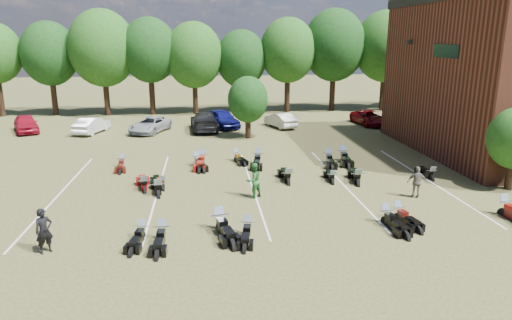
{
  "coord_description": "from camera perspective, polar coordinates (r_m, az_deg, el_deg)",
  "views": [
    {
      "loc": [
        -5.46,
        -20.37,
        7.73
      ],
      "look_at": [
        -2.67,
        4.0,
        1.2
      ],
      "focal_mm": 32.0,
      "sensor_mm": 36.0,
      "label": 1
    }
  ],
  "objects": [
    {
      "name": "motorcycle_15",
      "position": [
        29.16,
        -6.71,
        -0.57
      ],
      "size": [
        1.05,
        2.6,
        1.41
      ],
      "primitive_type": null,
      "rotation": [
        0.0,
        0.0,
        -0.1
      ],
      "color": "maroon",
      "rests_on": "ground"
    },
    {
      "name": "motorcycle_16",
      "position": [
        28.9,
        -7.38,
        -0.74
      ],
      "size": [
        1.23,
        2.36,
        1.25
      ],
      "primitive_type": null,
      "rotation": [
        0.0,
        0.0,
        0.24
      ],
      "color": "black",
      "rests_on": "ground"
    },
    {
      "name": "person_black",
      "position": [
        18.75,
        -24.98,
        -8.04
      ],
      "size": [
        0.75,
        0.71,
        1.73
      ],
      "primitive_type": "imported",
      "rotation": [
        0.0,
        0.0,
        0.66
      ],
      "color": "black",
      "rests_on": "ground"
    },
    {
      "name": "motorcycle_2",
      "position": [
        19.04,
        -14.01,
        -9.53
      ],
      "size": [
        0.93,
        2.07,
        1.11
      ],
      "primitive_type": null,
      "rotation": [
        0.0,
        0.0,
        -0.15
      ],
      "color": "black",
      "rests_on": "ground"
    },
    {
      "name": "motorcycle_8",
      "position": [
        24.69,
        -11.64,
        -3.66
      ],
      "size": [
        1.29,
        2.17,
        1.15
      ],
      "primitive_type": null,
      "rotation": [
        0.0,
        0.0,
        3.47
      ],
      "color": "black",
      "rests_on": "ground"
    },
    {
      "name": "person_grey",
      "position": [
        24.15,
        19.49,
        -2.63
      ],
      "size": [
        1.02,
        0.63,
        1.62
      ],
      "primitive_type": "imported",
      "rotation": [
        0.0,
        0.0,
        2.88
      ],
      "color": "#605C52",
      "rests_on": "ground"
    },
    {
      "name": "motorcycle_17",
      "position": [
        29.87,
        -2.47,
        -0.11
      ],
      "size": [
        1.15,
        2.09,
        1.11
      ],
      "primitive_type": null,
      "rotation": [
        0.0,
        0.0,
        0.27
      ],
      "color": "black",
      "rests_on": "ground"
    },
    {
      "name": "young_tree_midfield",
      "position": [
        36.34,
        -1.02,
        7.57
      ],
      "size": [
        3.2,
        3.2,
        4.7
      ],
      "color": "black",
      "rests_on": "ground"
    },
    {
      "name": "motorcycle_7",
      "position": [
        24.5,
        -13.72,
        -3.93
      ],
      "size": [
        1.18,
        2.43,
        1.3
      ],
      "primitive_type": null,
      "rotation": [
        0.0,
        0.0,
        3.34
      ],
      "color": "maroon",
      "rests_on": "ground"
    },
    {
      "name": "motorcycle_5",
      "position": [
        21.26,
        17.31,
        -7.13
      ],
      "size": [
        0.99,
        2.17,
        1.16
      ],
      "primitive_type": null,
      "rotation": [
        0.0,
        0.0,
        0.16
      ],
      "color": "black",
      "rests_on": "ground"
    },
    {
      "name": "motorcycle_0",
      "position": [
        18.73,
        -11.59,
        -9.8
      ],
      "size": [
        0.77,
        2.17,
        1.19
      ],
      "primitive_type": null,
      "rotation": [
        0.0,
        0.0,
        -0.04
      ],
      "color": "black",
      "rests_on": "ground"
    },
    {
      "name": "car_6",
      "position": [
        43.71,
        13.98,
        5.15
      ],
      "size": [
        2.63,
        4.9,
        1.31
      ],
      "primitive_type": "imported",
      "rotation": [
        0.0,
        0.0,
        0.1
      ],
      "color": "#60050B",
      "rests_on": "ground"
    },
    {
      "name": "car_4",
      "position": [
        41.23,
        -4.27,
        5.19
      ],
      "size": [
        3.5,
        5.07,
        1.6
      ],
      "primitive_type": "imported",
      "rotation": [
        0.0,
        0.0,
        0.38
      ],
      "color": "#0C0E5A",
      "rests_on": "ground"
    },
    {
      "name": "motorcycle_6",
      "position": [
        23.59,
        28.56,
        -6.12
      ],
      "size": [
        1.06,
        2.53,
        1.37
      ],
      "primitive_type": null,
      "rotation": [
        0.0,
        0.0,
        0.11
      ],
      "color": "#43090C",
      "rests_on": "ground"
    },
    {
      "name": "motorcycle_18",
      "position": [
        29.17,
        0.27,
        -0.46
      ],
      "size": [
        1.25,
        2.6,
        1.39
      ],
      "primitive_type": null,
      "rotation": [
        0.0,
        0.0,
        -0.19
      ],
      "color": "black",
      "rests_on": "ground"
    },
    {
      "name": "motorcycle_4",
      "position": [
        20.67,
        15.88,
        -7.66
      ],
      "size": [
        0.97,
        2.28,
        1.23
      ],
      "primitive_type": null,
      "rotation": [
        0.0,
        0.0,
        0.12
      ],
      "color": "black",
      "rests_on": "ground"
    },
    {
      "name": "car_1",
      "position": [
        41.01,
        -19.84,
        4.12
      ],
      "size": [
        2.51,
        4.37,
        1.36
      ],
      "primitive_type": "imported",
      "rotation": [
        0.0,
        0.0,
        2.87
      ],
      "color": "#BCBCC1",
      "rests_on": "ground"
    },
    {
      "name": "ground",
      "position": [
        22.46,
        7.99,
        -5.37
      ],
      "size": [
        160.0,
        160.0,
        0.0
      ],
      "primitive_type": "plane",
      "color": "brown",
      "rests_on": "ground"
    },
    {
      "name": "car_2",
      "position": [
        39.92,
        -13.11,
        4.31
      ],
      "size": [
        3.72,
        5.2,
        1.32
      ],
      "primitive_type": "imported",
      "rotation": [
        0.0,
        0.0,
        -0.36
      ],
      "color": "#94979C",
      "rests_on": "ground"
    },
    {
      "name": "motorcycle_14",
      "position": [
        29.58,
        -16.36,
        -0.86
      ],
      "size": [
        0.83,
        2.14,
        1.17
      ],
      "primitive_type": null,
      "rotation": [
        0.0,
        0.0,
        0.08
      ],
      "color": "#420D09",
      "rests_on": "ground"
    },
    {
      "name": "motorcycle_11",
      "position": [
        25.52,
        9.51,
        -2.94
      ],
      "size": [
        0.8,
        2.05,
        1.12
      ],
      "primitive_type": null,
      "rotation": [
        0.0,
        0.0,
        3.06
      ],
      "color": "black",
      "rests_on": "ground"
    },
    {
      "name": "motorcycle_13",
      "position": [
        27.63,
        21.04,
        -2.37
      ],
      "size": [
        0.66,
        2.06,
        1.15
      ],
      "primitive_type": null,
      "rotation": [
        0.0,
        0.0,
        3.14
      ],
      "color": "black",
      "rests_on": "ground"
    },
    {
      "name": "car_7",
      "position": [
        44.13,
        17.51,
        4.98
      ],
      "size": [
        2.23,
        4.62,
        1.3
      ],
      "primitive_type": "imported",
      "rotation": [
        0.0,
        0.0,
        3.05
      ],
      "color": "#3D3C42",
      "rests_on": "ground"
    },
    {
      "name": "motorcycle_20",
      "position": [
        29.74,
        8.98,
        -0.35
      ],
      "size": [
        1.03,
        2.42,
        1.31
      ],
      "primitive_type": null,
      "rotation": [
        0.0,
        0.0,
        -0.12
      ],
      "color": "black",
      "rests_on": "ground"
    },
    {
      "name": "car_0",
      "position": [
        43.6,
        -26.83,
        4.08
      ],
      "size": [
        3.39,
        4.7,
        1.49
      ],
      "primitive_type": "imported",
      "rotation": [
        0.0,
        0.0,
        0.42
      ],
      "color": "maroon",
      "rests_on": "ground"
    },
    {
      "name": "tree_line",
      "position": [
        49.59,
        -1.4,
        13.26
      ],
      "size": [
        56.0,
        6.0,
        9.79
      ],
      "color": "black",
      "rests_on": "ground"
    },
    {
      "name": "motorcycle_10",
      "position": [
        25.15,
        4.04,
        -3.03
      ],
      "size": [
        0.76,
        2.36,
        1.32
      ],
      "primitive_type": null,
      "rotation": [
        0.0,
        0.0,
        3.14
      ],
      "color": "black",
      "rests_on": "ground"
    },
    {
      "name": "person_green",
      "position": [
        22.76,
        -0.33,
        -2.57
      ],
      "size": [
        1.1,
        1.06,
        1.79
      ],
      "primitive_type": "imported",
      "rotation": [
        0.0,
        0.0,
        3.78
      ],
      "color": "#266529",
      "rests_on": "ground"
    },
    {
      "name": "motorcycle_3",
      "position": [
        18.82,
        -1.03,
        -9.35
      ],
      "size": [
        1.01,
        2.15,
        1.15
      ],
      "primitive_type": null,
      "rotation": [
        0.0,
        0.0,
        -0.17
      ],
      "color": "black",
      "rests_on": "ground"
    },
    {
      "name": "motorcycle_1",
      "position": [
        19.31,
        -4.55,
        -8.74
      ],
      "size": [
        1.35,
        2.63,
        1.4
      ],
      "primitive_type": null,
      "rotation": [
        0.0,
        0.0,
        0.23
      ],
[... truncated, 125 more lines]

